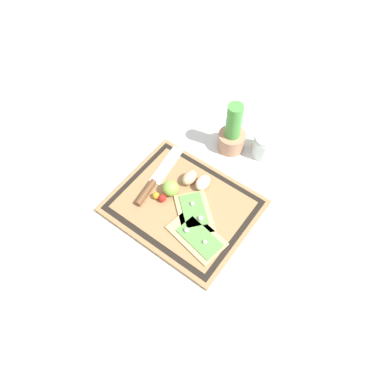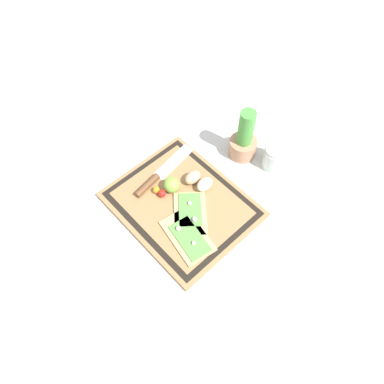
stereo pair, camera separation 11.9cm
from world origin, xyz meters
The scene contains 12 objects.
ground_plane centered at (0.00, 0.00, 0.00)m, with size 6.00×6.00×0.00m, color silver.
cutting_board centered at (0.00, 0.00, 0.01)m, with size 0.44×0.36×0.02m.
pizza_slice_near centered at (0.10, -0.07, 0.02)m, with size 0.19×0.13×0.02m.
pizza_slice_far centered at (0.05, -0.01, 0.02)m, with size 0.18×0.18×0.02m.
knife centered at (-0.13, 0.00, 0.03)m, with size 0.07×0.27×0.02m.
egg_brown centered at (-0.04, 0.08, 0.04)m, with size 0.04×0.06×0.04m, color tan.
egg_pink centered at (0.01, 0.09, 0.04)m, with size 0.04×0.06×0.04m, color beige.
lime centered at (-0.06, 0.01, 0.04)m, with size 0.05×0.05×0.05m, color #7FB742.
cherry_tomato_red centered at (-0.06, -0.03, 0.03)m, with size 0.03×0.03×0.03m, color red.
cherry_tomato_yellow centered at (-0.09, -0.03, 0.03)m, with size 0.02×0.02×0.02m, color orange.
herb_pot centered at (-0.02, 0.30, 0.07)m, with size 0.10×0.10×0.20m.
sauce_jar centered at (0.09, 0.35, 0.04)m, with size 0.09×0.09×0.09m.
Camera 2 is at (0.47, -0.39, 1.04)m, focal length 35.00 mm.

